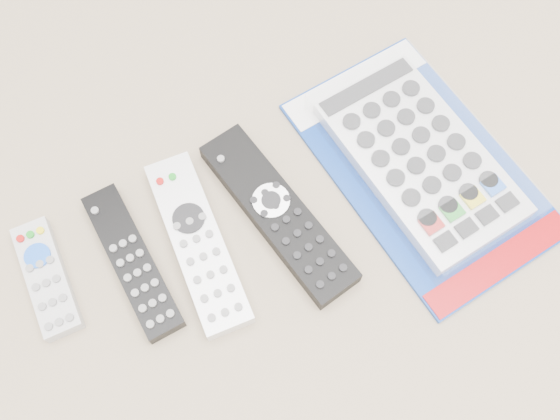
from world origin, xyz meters
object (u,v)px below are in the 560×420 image
remote_slim_black (133,262)px  remote_large_black (278,213)px  remote_silver_dvd (198,243)px  jumbo_remote_packaged (421,158)px  remote_small_grey (47,278)px

remote_slim_black → remote_large_black: (0.17, -0.03, 0.00)m
remote_slim_black → remote_silver_dvd: remote_silver_dvd is taller
remote_silver_dvd → jumbo_remote_packaged: 0.28m
remote_silver_dvd → remote_small_grey: bearing=171.3°
remote_silver_dvd → jumbo_remote_packaged: size_ratio=0.65×
remote_slim_black → remote_silver_dvd: size_ratio=0.86×
jumbo_remote_packaged → remote_small_grey: bearing=166.7°
remote_small_grey → remote_silver_dvd: bearing=-11.1°
jumbo_remote_packaged → remote_large_black: bearing=169.9°
remote_large_black → remote_slim_black: bearing=163.1°
remote_small_grey → remote_large_black: remote_large_black is taller
remote_silver_dvd → jumbo_remote_packaged: (0.28, -0.03, 0.01)m
remote_slim_black → remote_silver_dvd: (0.07, -0.01, 0.00)m
remote_silver_dvd → remote_large_black: size_ratio=0.91×
jumbo_remote_packaged → remote_slim_black: bearing=168.6°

